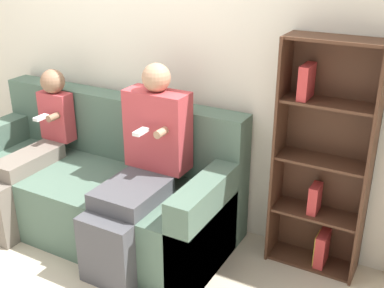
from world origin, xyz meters
The scene contains 6 objects.
ground_plane centered at (0.00, 0.00, 0.00)m, with size 14.00×14.00×0.00m, color beige.
back_wall centered at (0.00, 1.01, 1.27)m, with size 10.00×0.06×2.55m.
couch centered at (-0.07, 0.55, 0.32)m, with size 2.11×0.88×0.95m.
adult_seated centered at (0.43, 0.42, 0.67)m, with size 0.44×0.79×1.30m.
child_seated centered at (-0.53, 0.38, 0.58)m, with size 0.27×0.82×1.13m.
bookshelf centered at (1.49, 0.89, 0.72)m, with size 0.58×0.25×1.53m.
Camera 1 is at (2.09, -1.91, 2.03)m, focal length 45.00 mm.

